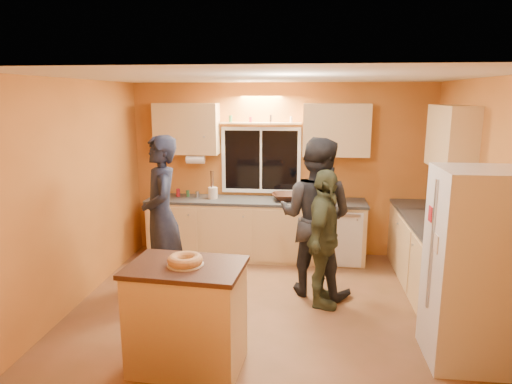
# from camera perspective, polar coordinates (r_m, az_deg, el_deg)

# --- Properties ---
(ground) EXTENTS (4.50, 4.50, 0.00)m
(ground) POSITION_cam_1_polar(r_m,az_deg,el_deg) (5.42, 1.69, -14.44)
(ground) COLOR brown
(ground) RESTS_ON ground
(room_shell) EXTENTS (4.54, 4.04, 2.61)m
(room_shell) POSITION_cam_1_polar(r_m,az_deg,el_deg) (5.32, 3.45, 3.37)
(room_shell) COLOR orange
(room_shell) RESTS_ON ground
(back_counter) EXTENTS (4.23, 0.62, 0.90)m
(back_counter) POSITION_cam_1_polar(r_m,az_deg,el_deg) (6.84, 3.00, -4.69)
(back_counter) COLOR tan
(back_counter) RESTS_ON ground
(right_counter) EXTENTS (0.62, 1.84, 0.90)m
(right_counter) POSITION_cam_1_polar(r_m,az_deg,el_deg) (5.90, 21.58, -8.30)
(right_counter) COLOR tan
(right_counter) RESTS_ON ground
(refrigerator) EXTENTS (0.72, 0.70, 1.80)m
(refrigerator) POSITION_cam_1_polar(r_m,az_deg,el_deg) (4.57, 25.48, -8.56)
(refrigerator) COLOR silver
(refrigerator) RESTS_ON ground
(island) EXTENTS (1.05, 0.76, 0.97)m
(island) POSITION_cam_1_polar(r_m,az_deg,el_deg) (4.25, -8.60, -15.02)
(island) COLOR tan
(island) RESTS_ON ground
(bundt_pastry) EXTENTS (0.31, 0.31, 0.09)m
(bundt_pastry) POSITION_cam_1_polar(r_m,az_deg,el_deg) (4.04, -8.84, -8.40)
(bundt_pastry) COLOR #BA824C
(bundt_pastry) RESTS_ON island
(person_left) EXTENTS (0.70, 0.84, 1.95)m
(person_left) POSITION_cam_1_polar(r_m,az_deg,el_deg) (5.71, -11.74, -2.85)
(person_left) COLOR black
(person_left) RESTS_ON ground
(person_center) EXTENTS (1.13, 1.01, 1.94)m
(person_center) POSITION_cam_1_polar(r_m,az_deg,el_deg) (5.57, 7.45, -3.15)
(person_center) COLOR black
(person_center) RESTS_ON ground
(person_right) EXTENTS (0.58, 1.00, 1.61)m
(person_right) POSITION_cam_1_polar(r_m,az_deg,el_deg) (5.29, 8.45, -5.83)
(person_right) COLOR #363B25
(person_right) RESTS_ON ground
(mixing_bowl) EXTENTS (0.46, 0.46, 0.10)m
(mixing_bowl) POSITION_cam_1_polar(r_m,az_deg,el_deg) (6.72, 3.74, -0.60)
(mixing_bowl) COLOR black
(mixing_bowl) RESTS_ON back_counter
(utensil_crock) EXTENTS (0.14, 0.14, 0.17)m
(utensil_crock) POSITION_cam_1_polar(r_m,az_deg,el_deg) (6.84, -5.41, -0.11)
(utensil_crock) COLOR beige
(utensil_crock) RESTS_ON back_counter
(potted_plant) EXTENTS (0.31, 0.27, 0.33)m
(potted_plant) POSITION_cam_1_polar(r_m,az_deg,el_deg) (5.37, 22.59, -3.49)
(potted_plant) COLOR gray
(potted_plant) RESTS_ON right_counter
(red_box) EXTENTS (0.19, 0.17, 0.07)m
(red_box) POSITION_cam_1_polar(r_m,az_deg,el_deg) (5.84, 22.05, -3.57)
(red_box) COLOR #A81922
(red_box) RESTS_ON right_counter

